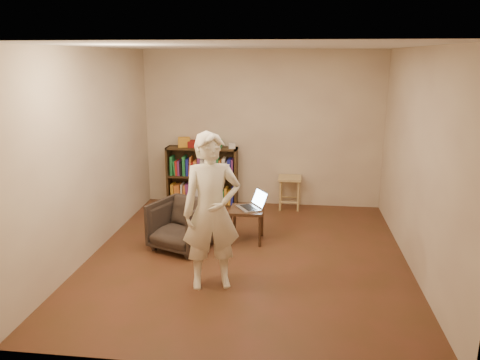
# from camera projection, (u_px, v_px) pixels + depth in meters

# --- Properties ---
(floor) EXTENTS (4.50, 4.50, 0.00)m
(floor) POSITION_uv_depth(u_px,v_px,m) (247.00, 256.00, 6.02)
(floor) COLOR #432C15
(floor) RESTS_ON ground
(ceiling) EXTENTS (4.50, 4.50, 0.00)m
(ceiling) POSITION_uv_depth(u_px,v_px,m) (248.00, 46.00, 5.35)
(ceiling) COLOR silver
(ceiling) RESTS_ON wall_back
(wall_back) EXTENTS (4.00, 0.00, 4.00)m
(wall_back) POSITION_uv_depth(u_px,v_px,m) (262.00, 129.00, 7.84)
(wall_back) COLOR beige
(wall_back) RESTS_ON floor
(wall_left) EXTENTS (0.00, 4.50, 4.50)m
(wall_left) POSITION_uv_depth(u_px,v_px,m) (91.00, 153.00, 5.92)
(wall_left) COLOR beige
(wall_left) RESTS_ON floor
(wall_right) EXTENTS (0.00, 4.50, 4.50)m
(wall_right) POSITION_uv_depth(u_px,v_px,m) (418.00, 162.00, 5.45)
(wall_right) COLOR beige
(wall_right) RESTS_ON floor
(bookshelf) EXTENTS (1.20, 0.30, 1.00)m
(bookshelf) POSITION_uv_depth(u_px,v_px,m) (203.00, 179.00, 8.03)
(bookshelf) COLOR black
(bookshelf) RESTS_ON floor
(box_yellow) EXTENTS (0.22, 0.18, 0.16)m
(box_yellow) POSITION_uv_depth(u_px,v_px,m) (184.00, 142.00, 7.91)
(box_yellow) COLOR orange
(box_yellow) RESTS_ON bookshelf
(red_cloth) EXTENTS (0.33, 0.25, 0.10)m
(red_cloth) POSITION_uv_depth(u_px,v_px,m) (198.00, 144.00, 7.90)
(red_cloth) COLOR maroon
(red_cloth) RESTS_ON bookshelf
(box_green) EXTENTS (0.14, 0.14, 0.14)m
(box_green) POSITION_uv_depth(u_px,v_px,m) (218.00, 144.00, 7.83)
(box_green) COLOR #20783A
(box_green) RESTS_ON bookshelf
(box_white) EXTENTS (0.13, 0.13, 0.09)m
(box_white) POSITION_uv_depth(u_px,v_px,m) (232.00, 146.00, 7.78)
(box_white) COLOR beige
(box_white) RESTS_ON bookshelf
(stool) EXTENTS (0.38, 0.38, 0.54)m
(stool) POSITION_uv_depth(u_px,v_px,m) (290.00, 183.00, 7.80)
(stool) COLOR tan
(stool) RESTS_ON floor
(armchair) EXTENTS (0.91, 0.93, 0.65)m
(armchair) POSITION_uv_depth(u_px,v_px,m) (182.00, 225.00, 6.19)
(armchair) COLOR #2D251E
(armchair) RESTS_ON floor
(side_table) EXTENTS (0.46, 0.46, 0.47)m
(side_table) POSITION_uv_depth(u_px,v_px,m) (247.00, 214.00, 6.43)
(side_table) COLOR black
(side_table) RESTS_ON floor
(laptop) EXTENTS (0.47, 0.48, 0.25)m
(laptop) POSITION_uv_depth(u_px,v_px,m) (253.00, 204.00, 6.41)
(laptop) COLOR #BBBBC0
(laptop) RESTS_ON side_table
(person) EXTENTS (0.72, 0.58, 1.73)m
(person) POSITION_uv_depth(u_px,v_px,m) (212.00, 212.00, 5.04)
(person) COLOR #ECE3C3
(person) RESTS_ON floor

